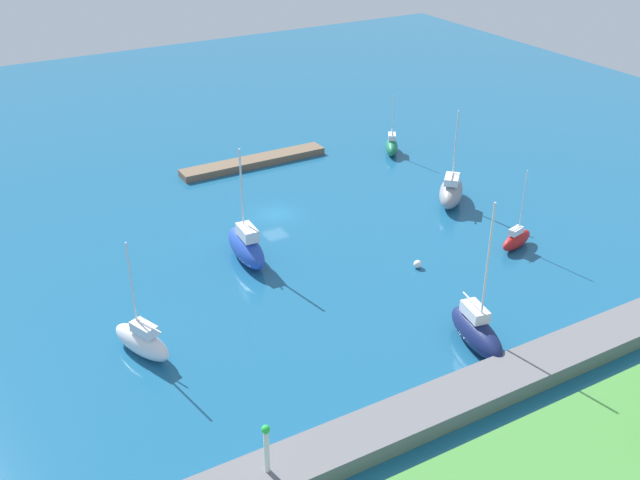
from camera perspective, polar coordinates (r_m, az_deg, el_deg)
The scene contains 12 objects.
water at distance 82.70m, azimuth -3.49°, elevation 1.96°, with size 160.00×160.00×0.00m, color #19567F.
pier_dock at distance 95.86m, azimuth -5.10°, elevation 6.01°, with size 19.37×2.71×0.86m, color brown.
breakwater at distance 57.86m, azimuth 12.61°, elevation -10.92°, with size 56.77×3.93×1.36m, color slate.
shoreline_park at distance 53.50m, azimuth 19.10°, elevation -15.86°, with size 54.51×9.06×1.39m, color #478C3D.
harbor_beacon at distance 48.00m, azimuth -4.13°, elevation -15.41°, with size 0.56×0.56×3.73m.
sailboat_green_near_pier at distance 99.41m, azimuth 5.52°, elevation 7.21°, with size 4.01×4.94×8.02m.
sailboat_blue_outer_mooring at distance 73.06m, azimuth -5.69°, elevation -0.48°, with size 2.83×7.90×11.63m.
sailboat_white_lone_north at distance 61.77m, azimuth -13.48°, elevation -7.52°, with size 4.00×6.53×10.12m.
sailboat_red_center_basin at distance 77.89m, azimuth 14.83°, elevation 0.05°, with size 4.77×2.42×8.44m.
sailboat_gray_west_end at distance 85.81m, azimuth 10.02°, elevation 3.72°, with size 6.80×6.89×10.89m.
sailboat_navy_inner_mooring at distance 62.30m, azimuth 11.90°, elevation -6.82°, with size 3.58×7.54×13.16m.
mooring_buoy_white at distance 72.69m, azimuth 7.49°, elevation -1.85°, with size 0.80×0.80×0.80m, color white.
Camera 1 is at (32.47, 66.66, 36.63)m, focal length 41.74 mm.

